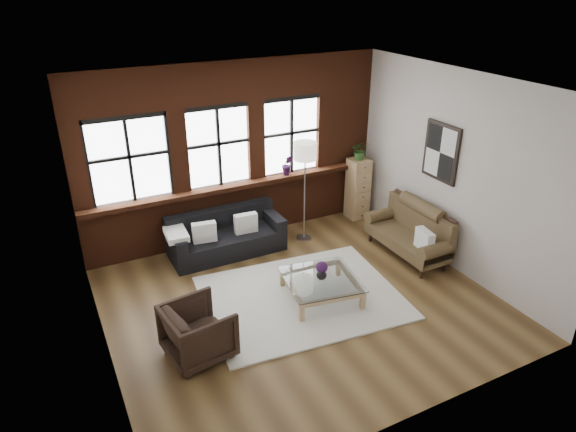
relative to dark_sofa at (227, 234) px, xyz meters
name	(u,v)px	position (x,y,z in m)	size (l,w,h in m)	color
floor	(300,302)	(0.44, -1.90, -0.36)	(5.50, 5.50, 0.00)	brown
ceiling	(303,87)	(0.44, -1.90, 2.84)	(5.50, 5.50, 0.00)	white
wall_back	(234,152)	(0.44, 0.60, 1.24)	(5.50, 5.50, 0.00)	beige
wall_front	(423,299)	(0.44, -4.40, 1.24)	(5.50, 5.50, 0.00)	beige
wall_left	(91,250)	(-2.31, -1.90, 1.24)	(5.00, 5.00, 0.00)	beige
wall_right	(454,172)	(3.19, -1.90, 1.24)	(5.00, 5.00, 0.00)	beige
brick_backwall	(235,153)	(0.44, 0.54, 1.24)	(5.50, 0.12, 3.20)	#512413
sill_ledge	(239,185)	(0.44, 0.45, 0.68)	(5.50, 0.30, 0.08)	#512413
window_left	(129,161)	(-1.36, 0.55, 1.39)	(1.38, 0.10, 1.50)	black
window_mid	(218,148)	(0.14, 0.55, 1.39)	(1.38, 0.10, 1.50)	black
window_right	(291,137)	(1.54, 0.55, 1.39)	(1.38, 0.10, 1.50)	black
wall_poster	(441,152)	(3.16, -1.60, 1.49)	(0.05, 0.74, 0.94)	black
shag_rug	(302,297)	(0.50, -1.83, -0.34)	(2.88, 2.26, 0.03)	silver
dark_sofa	(227,234)	(0.00, 0.00, 0.00)	(1.97, 0.80, 0.71)	black
pillow_a	(204,232)	(-0.42, -0.10, 0.19)	(0.40, 0.14, 0.34)	white
pillow_b	(246,223)	(0.33, -0.10, 0.19)	(0.40, 0.14, 0.34)	white
vintage_settee	(408,232)	(2.74, -1.50, 0.09)	(0.74, 1.66, 0.89)	#4F3E24
pillow_settee	(425,240)	(2.66, -2.01, 0.20)	(0.14, 0.38, 0.34)	white
armchair	(198,332)	(-1.27, -2.34, 0.01)	(0.78, 0.80, 0.73)	black
coffee_table	(321,289)	(0.76, -1.96, -0.19)	(1.06, 1.06, 0.36)	tan
vase	(322,274)	(0.76, -1.96, 0.07)	(0.16, 0.16, 0.17)	#B2B2B2
flowers	(322,267)	(0.76, -1.96, 0.19)	(0.17, 0.17, 0.17)	#3F194A
drawer_chest	(358,189)	(2.85, 0.20, 0.25)	(0.37, 0.37, 1.21)	tan
potted_plant_top	(360,150)	(2.85, 0.20, 1.04)	(0.33, 0.29, 0.37)	#2D5923
floor_lamp	(305,189)	(1.45, -0.16, 0.64)	(0.40, 0.40, 2.00)	#A5A5A8
sill_plant	(287,165)	(1.40, 0.42, 0.91)	(0.21, 0.17, 0.38)	#3F194A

